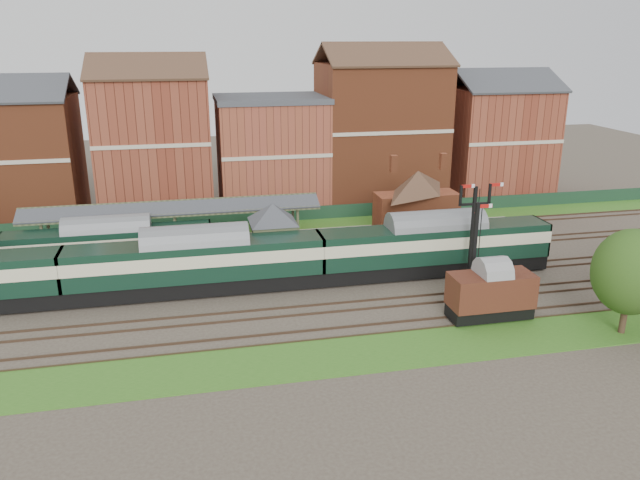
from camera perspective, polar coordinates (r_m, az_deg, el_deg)
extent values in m
plane|color=#473D33|center=(50.38, -0.30, -3.99)|extent=(160.00, 160.00, 0.00)
cube|color=#2D6619|center=(65.21, -3.21, 1.24)|extent=(90.00, 4.50, 0.06)
cube|color=#2D6619|center=(39.82, 3.33, -10.34)|extent=(90.00, 5.00, 0.06)
cube|color=#193823|center=(66.91, -3.50, 2.32)|extent=(90.00, 0.12, 1.50)
cube|color=#2D2D2D|center=(58.59, -7.08, -0.38)|extent=(55.00, 3.40, 1.00)
cube|color=#566548|center=(52.46, -4.25, -1.72)|extent=(3.40, 3.20, 2.40)
cube|color=#41482D|center=(51.75, -4.31, 0.57)|extent=(3.60, 3.40, 2.00)
pyramid|color=#383A3F|center=(51.24, -4.35, 2.49)|extent=(5.40, 5.40, 1.60)
cube|color=maroon|center=(54.09, 4.17, -1.21)|extent=(3.00, 2.40, 2.20)
cube|color=#4C3323|center=(53.03, 4.40, 0.04)|extent=(3.20, 1.34, 0.79)
cube|color=#4C3323|center=(54.22, 4.01, 0.46)|extent=(3.20, 1.34, 0.79)
cube|color=brown|center=(61.65, 8.78, 2.68)|extent=(8.00, 3.00, 3.50)
pyramid|color=#4C3323|center=(60.96, 8.91, 5.26)|extent=(8.10, 8.10, 2.20)
cube|color=brown|center=(60.01, 6.69, 5.64)|extent=(0.60, 0.60, 1.60)
cube|color=brown|center=(61.78, 11.11, 5.78)|extent=(0.60, 0.60, 1.60)
cube|color=#41482D|center=(57.84, -24.03, 0.18)|extent=(0.22, 0.22, 3.40)
cube|color=#41482D|center=(59.77, -2.50, 2.33)|extent=(0.22, 0.22, 3.40)
cube|color=#383A3F|center=(56.34, -13.23, 2.87)|extent=(26.00, 1.99, 0.90)
cube|color=#383A3F|center=(58.17, -13.22, 3.35)|extent=(26.00, 1.99, 0.90)
cube|color=#41482D|center=(57.16, -13.25, 3.48)|extent=(26.00, 0.20, 0.20)
cube|color=black|center=(50.54, 13.73, 0.37)|extent=(0.25, 0.25, 8.00)
cube|color=black|center=(49.83, 13.95, 3.21)|extent=(2.60, 0.18, 0.18)
cube|color=#B2140F|center=(49.21, 13.39, 4.81)|extent=(1.10, 0.08, 0.25)
cube|color=#B2140F|center=(50.28, 15.88, 4.89)|extent=(1.10, 0.08, 0.25)
cube|color=black|center=(45.87, 13.87, -1.48)|extent=(0.25, 0.25, 8.00)
cube|color=#B2140F|center=(45.04, 14.85, 3.01)|extent=(1.10, 0.08, 0.25)
cube|color=brown|center=(74.06, -26.58, 6.55)|extent=(14.00, 10.00, 13.00)
cube|color=maroon|center=(71.65, -14.93, 8.34)|extent=(12.00, 10.00, 15.00)
cube|color=brown|center=(72.47, -4.44, 7.80)|extent=(12.00, 10.00, 12.00)
cube|color=brown|center=(74.99, 5.55, 9.67)|extent=(14.00, 10.00, 16.00)
cube|color=maroon|center=(81.01, 15.80, 8.63)|extent=(12.00, 10.00, 13.00)
cube|color=black|center=(49.17, -11.10, -3.98)|extent=(19.36, 2.71, 1.18)
cube|color=black|center=(48.46, -11.25, -1.80)|extent=(19.36, 3.01, 2.80)
cube|color=beige|center=(48.35, -11.27, -1.43)|extent=(19.38, 3.05, 0.97)
cube|color=slate|center=(47.96, -11.36, -0.05)|extent=(19.36, 3.01, 0.65)
cube|color=black|center=(52.92, 10.33, -2.31)|extent=(19.36, 2.71, 1.18)
cube|color=black|center=(52.27, 10.45, -0.27)|extent=(19.36, 3.01, 2.80)
cube|color=beige|center=(52.17, 10.47, 0.08)|extent=(19.38, 3.05, 0.97)
cube|color=slate|center=(51.80, 10.55, 1.37)|extent=(19.36, 3.01, 0.65)
cube|color=black|center=(55.70, -18.57, -2.02)|extent=(17.03, 2.38, 1.04)
cube|color=black|center=(55.14, -18.75, -0.31)|extent=(17.03, 2.65, 2.46)
cube|color=beige|center=(55.06, -18.78, -0.02)|extent=(17.05, 2.69, 0.85)
cube|color=slate|center=(54.75, -18.90, 1.05)|extent=(17.03, 2.65, 0.57)
cube|color=black|center=(45.69, 15.20, -6.28)|extent=(5.82, 2.14, 0.87)
cube|color=#411812|center=(45.07, 15.37, -4.42)|extent=(5.82, 2.52, 2.33)
cube|color=gray|center=(44.60, 15.50, -2.90)|extent=(5.82, 2.52, 0.43)
cylinder|color=#382619|center=(46.29, 26.10, -5.77)|extent=(0.44, 0.44, 3.39)
ellipsoid|color=#285017|center=(45.35, 26.57, -2.62)|extent=(4.98, 4.98, 5.73)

